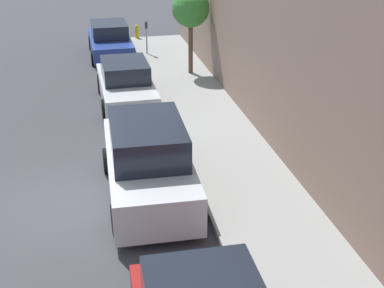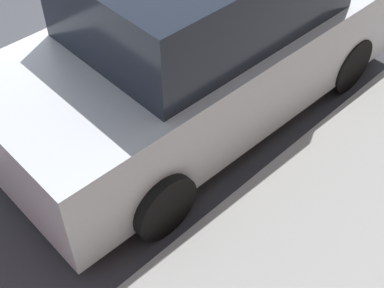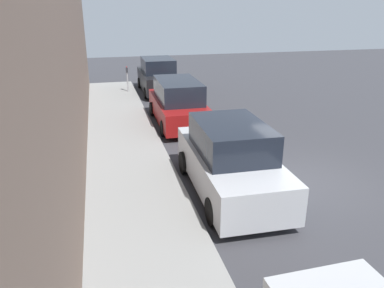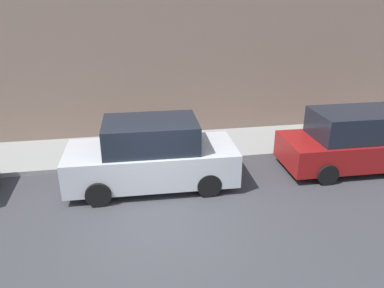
{
  "view_description": "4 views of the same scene",
  "coord_description": "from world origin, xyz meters",
  "px_view_note": "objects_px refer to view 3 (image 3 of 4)",
  "views": [
    {
      "loc": [
        0.92,
        -11.65,
        6.87
      ],
      "look_at": [
        3.54,
        0.66,
        1.0
      ],
      "focal_mm": 50.0,
      "sensor_mm": 36.0,
      "label": 1
    },
    {
      "loc": [
        5.55,
        -3.4,
        4.18
      ],
      "look_at": [
        3.34,
        -1.21,
        1.0
      ],
      "focal_mm": 50.0,
      "sensor_mm": 36.0,
      "label": 2
    },
    {
      "loc": [
        5.55,
        8.75,
        4.85
      ],
      "look_at": [
        3.03,
        -1.3,
        1.0
      ],
      "focal_mm": 35.0,
      "sensor_mm": 36.0,
      "label": 3
    },
    {
      "loc": [
        -7.5,
        0.54,
        5.32
      ],
      "look_at": [
        2.78,
        -1.26,
        1.0
      ],
      "focal_mm": 35.0,
      "sensor_mm": 36.0,
      "label": 4
    }
  ],
  "objects_px": {
    "parked_minivan_second": "(178,103)",
    "parking_meter_near": "(127,76)",
    "parked_suv_third": "(230,160)",
    "parked_suv_nearest": "(158,76)"
  },
  "relations": [
    {
      "from": "parked_suv_third",
      "to": "parked_minivan_second",
      "type": "bearing_deg",
      "value": -89.69
    },
    {
      "from": "parked_suv_nearest",
      "to": "parked_suv_third",
      "type": "xyz_separation_m",
      "value": [
        0.15,
        13.04,
        -0.0
      ]
    },
    {
      "from": "parked_suv_third",
      "to": "parking_meter_near",
      "type": "relative_size",
      "value": 3.38
    },
    {
      "from": "parked_minivan_second",
      "to": "parking_meter_near",
      "type": "relative_size",
      "value": 3.43
    },
    {
      "from": "parked_suv_third",
      "to": "parked_suv_nearest",
      "type": "bearing_deg",
      "value": -90.67
    },
    {
      "from": "parking_meter_near",
      "to": "parked_minivan_second",
      "type": "bearing_deg",
      "value": 104.14
    },
    {
      "from": "parked_minivan_second",
      "to": "parked_suv_nearest",
      "type": "bearing_deg",
      "value": -91.67
    },
    {
      "from": "parked_suv_nearest",
      "to": "parking_meter_near",
      "type": "relative_size",
      "value": 3.35
    },
    {
      "from": "parked_suv_nearest",
      "to": "parking_meter_near",
      "type": "height_order",
      "value": "parked_suv_nearest"
    },
    {
      "from": "parked_suv_nearest",
      "to": "parked_minivan_second",
      "type": "height_order",
      "value": "parked_suv_nearest"
    }
  ]
}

